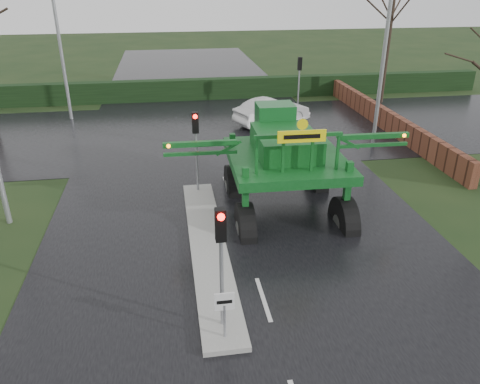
{
  "coord_description": "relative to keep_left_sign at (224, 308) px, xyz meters",
  "views": [
    {
      "loc": [
        -2.36,
        -10.6,
        8.46
      ],
      "look_at": [
        -0.19,
        3.08,
        2.0
      ],
      "focal_mm": 35.0,
      "sensor_mm": 36.0,
      "label": 1
    }
  ],
  "objects": [
    {
      "name": "hedge_row",
      "position": [
        1.3,
        25.5,
        -0.31
      ],
      "size": [
        44.0,
        0.9,
        1.5
      ],
      "primitive_type": "cube",
      "color": "black",
      "rests_on": "ground"
    },
    {
      "name": "brick_wall",
      "position": [
        11.8,
        17.5,
        -0.46
      ],
      "size": [
        0.4,
        20.0,
        1.2
      ],
      "primitive_type": "cube",
      "color": "#592D1E",
      "rests_on": "ground"
    },
    {
      "name": "traffic_signal_near",
      "position": [
        0.0,
        0.49,
        1.53
      ],
      "size": [
        0.26,
        0.33,
        3.52
      ],
      "color": "gray",
      "rests_on": "ground"
    },
    {
      "name": "ground",
      "position": [
        1.3,
        1.5,
        -1.06
      ],
      "size": [
        140.0,
        140.0,
        0.0
      ],
      "primitive_type": "plane",
      "color": "black",
      "rests_on": "ground"
    },
    {
      "name": "road_main",
      "position": [
        1.3,
        11.5,
        -1.05
      ],
      "size": [
        14.0,
        80.0,
        0.02
      ],
      "primitive_type": "cube",
      "color": "black",
      "rests_on": "ground"
    },
    {
      "name": "street_light_left_far",
      "position": [
        -6.89,
        21.5,
        4.93
      ],
      "size": [
        3.85,
        0.3,
        10.0
      ],
      "color": "gray",
      "rests_on": "ground"
    },
    {
      "name": "tree_right_far",
      "position": [
        14.3,
        22.5,
        5.44
      ],
      "size": [
        7.0,
        7.0,
        12.05
      ],
      "color": "black",
      "rests_on": "ground"
    },
    {
      "name": "street_light_right",
      "position": [
        9.49,
        13.5,
        4.93
      ],
      "size": [
        3.85,
        0.3,
        10.0
      ],
      "color": "gray",
      "rests_on": "ground"
    },
    {
      "name": "keep_left_sign",
      "position": [
        0.0,
        0.0,
        0.0
      ],
      "size": [
        0.5,
        0.07,
        1.35
      ],
      "color": "gray",
      "rests_on": "ground"
    },
    {
      "name": "white_sedan",
      "position": [
        5.29,
        18.4,
        -1.06
      ],
      "size": [
        5.06,
        3.45,
        1.58
      ],
      "primitive_type": "imported",
      "rotation": [
        0.0,
        0.0,
        1.98
      ],
      "color": "silver",
      "rests_on": "ground"
    },
    {
      "name": "median_island",
      "position": [
        0.0,
        4.5,
        -0.97
      ],
      "size": [
        1.2,
        10.0,
        0.16
      ],
      "primitive_type": "cube",
      "color": "gray",
      "rests_on": "ground"
    },
    {
      "name": "road_cross",
      "position": [
        1.3,
        17.5,
        -1.05
      ],
      "size": [
        80.0,
        12.0,
        0.02
      ],
      "primitive_type": "cube",
      "color": "black",
      "rests_on": "ground"
    },
    {
      "name": "crop_sprayer",
      "position": [
        1.45,
        5.76,
        1.4
      ],
      "size": [
        9.31,
        5.88,
        5.2
      ],
      "rotation": [
        0.0,
        0.0,
        -0.02
      ],
      "color": "black",
      "rests_on": "ground"
    },
    {
      "name": "traffic_signal_far",
      "position": [
        7.8,
        21.51,
        1.53
      ],
      "size": [
        0.26,
        0.33,
        3.52
      ],
      "rotation": [
        0.0,
        0.0,
        3.14
      ],
      "color": "gray",
      "rests_on": "ground"
    },
    {
      "name": "traffic_signal_mid",
      "position": [
        0.0,
        8.99,
        1.53
      ],
      "size": [
        0.26,
        0.33,
        3.52
      ],
      "color": "gray",
      "rests_on": "ground"
    }
  ]
}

